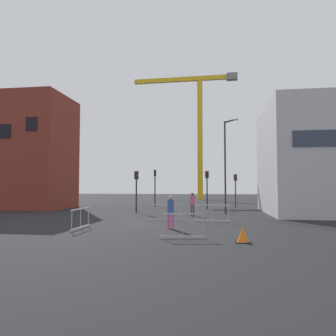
{
  "coord_description": "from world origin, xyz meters",
  "views": [
    {
      "loc": [
        3.56,
        -20.23,
        2.2
      ],
      "look_at": [
        0.0,
        4.35,
        3.61
      ],
      "focal_mm": 35.43,
      "sensor_mm": 36.0,
      "label": 1
    }
  ],
  "objects_px": {
    "traffic_light_corner": "(155,182)",
    "traffic_light_far": "(207,183)",
    "traffic_cone_on_verge": "(243,235)",
    "traffic_light_crosswalk": "(136,184)",
    "pedestrian_walking": "(192,202)",
    "construction_crane": "(197,116)",
    "traffic_light_island": "(235,185)",
    "streetlamp_tall": "(227,159)",
    "pedestrian_waiting": "(171,209)"
  },
  "relations": [
    {
      "from": "streetlamp_tall",
      "to": "traffic_light_crosswalk",
      "type": "xyz_separation_m",
      "value": [
        -7.6,
        0.39,
        -2.05
      ]
    },
    {
      "from": "traffic_light_island",
      "to": "pedestrian_waiting",
      "type": "relative_size",
      "value": 2.03
    },
    {
      "from": "traffic_light_crosswalk",
      "to": "traffic_cone_on_verge",
      "type": "bearing_deg",
      "value": -61.18
    },
    {
      "from": "construction_crane",
      "to": "streetlamp_tall",
      "type": "bearing_deg",
      "value": -82.29
    },
    {
      "from": "construction_crane",
      "to": "traffic_light_corner",
      "type": "distance_m",
      "value": 23.84
    },
    {
      "from": "traffic_light_island",
      "to": "traffic_light_corner",
      "type": "distance_m",
      "value": 8.73
    },
    {
      "from": "streetlamp_tall",
      "to": "construction_crane",
      "type": "bearing_deg",
      "value": 97.71
    },
    {
      "from": "streetlamp_tall",
      "to": "traffic_light_crosswalk",
      "type": "height_order",
      "value": "streetlamp_tall"
    },
    {
      "from": "traffic_light_island",
      "to": "pedestrian_waiting",
      "type": "height_order",
      "value": "traffic_light_island"
    },
    {
      "from": "traffic_light_crosswalk",
      "to": "traffic_cone_on_verge",
      "type": "distance_m",
      "value": 16.24
    },
    {
      "from": "traffic_light_island",
      "to": "traffic_light_far",
      "type": "xyz_separation_m",
      "value": [
        -2.96,
        -2.82,
        0.15
      ]
    },
    {
      "from": "traffic_light_crosswalk",
      "to": "traffic_light_corner",
      "type": "bearing_deg",
      "value": 89.48
    },
    {
      "from": "streetlamp_tall",
      "to": "traffic_light_island",
      "type": "xyz_separation_m",
      "value": [
        1.2,
        8.97,
        -2.05
      ]
    },
    {
      "from": "traffic_light_crosswalk",
      "to": "traffic_cone_on_verge",
      "type": "height_order",
      "value": "traffic_light_crosswalk"
    },
    {
      "from": "construction_crane",
      "to": "pedestrian_walking",
      "type": "xyz_separation_m",
      "value": [
        1.31,
        -31.32,
        -13.4
      ]
    },
    {
      "from": "traffic_cone_on_verge",
      "to": "traffic_light_island",
      "type": "bearing_deg",
      "value": 87.39
    },
    {
      "from": "traffic_light_corner",
      "to": "pedestrian_waiting",
      "type": "distance_m",
      "value": 19.24
    },
    {
      "from": "streetlamp_tall",
      "to": "pedestrian_waiting",
      "type": "distance_m",
      "value": 11.05
    },
    {
      "from": "construction_crane",
      "to": "traffic_light_crosswalk",
      "type": "distance_m",
      "value": 31.38
    },
    {
      "from": "traffic_light_crosswalk",
      "to": "pedestrian_waiting",
      "type": "distance_m",
      "value": 11.35
    },
    {
      "from": "traffic_light_corner",
      "to": "traffic_light_far",
      "type": "relative_size",
      "value": 1.08
    },
    {
      "from": "traffic_light_island",
      "to": "traffic_light_crosswalk",
      "type": "height_order",
      "value": "traffic_light_island"
    },
    {
      "from": "traffic_light_island",
      "to": "traffic_light_crosswalk",
      "type": "relative_size",
      "value": 1.0
    },
    {
      "from": "construction_crane",
      "to": "traffic_light_island",
      "type": "distance_m",
      "value": 24.05
    },
    {
      "from": "traffic_light_far",
      "to": "pedestrian_waiting",
      "type": "distance_m",
      "value": 16.28
    },
    {
      "from": "construction_crane",
      "to": "traffic_light_crosswalk",
      "type": "bearing_deg",
      "value": -97.23
    },
    {
      "from": "pedestrian_waiting",
      "to": "traffic_light_island",
      "type": "bearing_deg",
      "value": 76.85
    },
    {
      "from": "streetlamp_tall",
      "to": "traffic_light_island",
      "type": "height_order",
      "value": "streetlamp_tall"
    },
    {
      "from": "traffic_light_crosswalk",
      "to": "pedestrian_walking",
      "type": "xyz_separation_m",
      "value": [
        4.96,
        -2.56,
        -1.37
      ]
    },
    {
      "from": "traffic_light_corner",
      "to": "traffic_cone_on_verge",
      "type": "relative_size",
      "value": 6.5
    },
    {
      "from": "traffic_light_corner",
      "to": "pedestrian_waiting",
      "type": "height_order",
      "value": "traffic_light_corner"
    },
    {
      "from": "traffic_light_island",
      "to": "pedestrian_waiting",
      "type": "xyz_separation_m",
      "value": [
        -4.43,
        -18.96,
        -1.38
      ]
    },
    {
      "from": "traffic_light_crosswalk",
      "to": "traffic_light_corner",
      "type": "xyz_separation_m",
      "value": [
        0.08,
        8.29,
        0.33
      ]
    },
    {
      "from": "construction_crane",
      "to": "traffic_light_far",
      "type": "xyz_separation_m",
      "value": [
        2.19,
        -23.01,
        -11.87
      ]
    },
    {
      "from": "traffic_light_crosswalk",
      "to": "traffic_light_corner",
      "type": "distance_m",
      "value": 8.3
    },
    {
      "from": "traffic_light_island",
      "to": "pedestrian_waiting",
      "type": "distance_m",
      "value": 19.52
    },
    {
      "from": "traffic_light_island",
      "to": "traffic_light_far",
      "type": "height_order",
      "value": "traffic_light_far"
    },
    {
      "from": "construction_crane",
      "to": "traffic_light_crosswalk",
      "type": "xyz_separation_m",
      "value": [
        -3.65,
        -28.76,
        -12.02
      ]
    },
    {
      "from": "traffic_light_corner",
      "to": "pedestrian_walking",
      "type": "relative_size",
      "value": 2.32
    },
    {
      "from": "construction_crane",
      "to": "pedestrian_walking",
      "type": "bearing_deg",
      "value": -87.6
    },
    {
      "from": "streetlamp_tall",
      "to": "pedestrian_walking",
      "type": "height_order",
      "value": "streetlamp_tall"
    },
    {
      "from": "traffic_light_corner",
      "to": "traffic_light_far",
      "type": "xyz_separation_m",
      "value": [
        5.76,
        -2.54,
        -0.18
      ]
    },
    {
      "from": "traffic_light_crosswalk",
      "to": "pedestrian_walking",
      "type": "height_order",
      "value": "traffic_light_crosswalk"
    },
    {
      "from": "traffic_light_far",
      "to": "traffic_cone_on_verge",
      "type": "relative_size",
      "value": 6.03
    },
    {
      "from": "traffic_light_island",
      "to": "traffic_light_crosswalk",
      "type": "bearing_deg",
      "value": -135.73
    },
    {
      "from": "pedestrian_waiting",
      "to": "pedestrian_walking",
      "type": "bearing_deg",
      "value": 85.67
    },
    {
      "from": "traffic_light_corner",
      "to": "streetlamp_tall",
      "type": "bearing_deg",
      "value": -49.1
    },
    {
      "from": "traffic_light_island",
      "to": "pedestrian_walking",
      "type": "height_order",
      "value": "traffic_light_island"
    },
    {
      "from": "traffic_light_island",
      "to": "traffic_light_far",
      "type": "bearing_deg",
      "value": -136.36
    },
    {
      "from": "traffic_light_corner",
      "to": "pedestrian_walking",
      "type": "distance_m",
      "value": 12.02
    }
  ]
}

